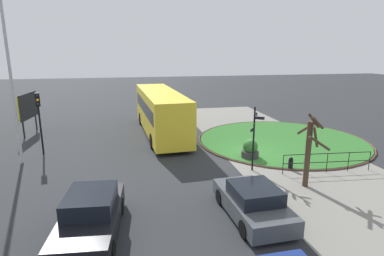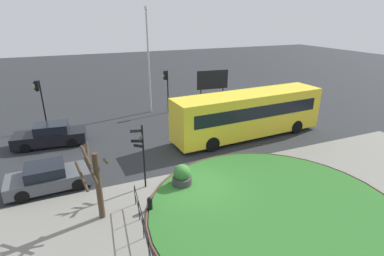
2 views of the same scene
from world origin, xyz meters
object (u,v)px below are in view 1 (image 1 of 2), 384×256
at_px(signpost_directional, 254,134).
at_px(lamppost_tall, 11,78).
at_px(car_far_lane, 91,217).
at_px(planter_near_signpost, 250,150).
at_px(traffic_light_near, 39,110).
at_px(bus_yellow, 161,111).
at_px(car_near_lane, 253,202).
at_px(bollard_foreground, 291,163).
at_px(billboard_left, 28,107).
at_px(street_tree_bare, 310,149).

distance_m(signpost_directional, lamppost_tall, 13.22).
height_order(signpost_directional, car_far_lane, signpost_directional).
bearing_deg(planter_near_signpost, traffic_light_near, 75.18).
distance_m(bus_yellow, planter_near_signpost, 8.30).
bearing_deg(car_far_lane, car_near_lane, 95.51).
xyz_separation_m(bus_yellow, car_near_lane, (-13.22, -2.07, -1.12)).
distance_m(lamppost_tall, planter_near_signpost, 13.77).
distance_m(traffic_light_near, lamppost_tall, 2.53).
bearing_deg(bollard_foreground, billboard_left, 55.14).
height_order(signpost_directional, traffic_light_near, traffic_light_near).
relative_size(bollard_foreground, traffic_light_near, 0.19).
bearing_deg(car_far_lane, signpost_directional, 125.45).
bearing_deg(bus_yellow, planter_near_signpost, -149.91).
bearing_deg(lamppost_tall, traffic_light_near, -33.63).
bearing_deg(bollard_foreground, car_near_lane, 137.38).
relative_size(billboard_left, street_tree_bare, 0.93).
relative_size(bus_yellow, car_far_lane, 2.43).
height_order(car_near_lane, street_tree_bare, street_tree_bare).
bearing_deg(billboard_left, signpost_directional, -122.37).
bearing_deg(bollard_foreground, signpost_directional, 82.90).
distance_m(car_near_lane, planter_near_signpost, 6.81).
height_order(car_far_lane, traffic_light_near, traffic_light_near).
xyz_separation_m(car_near_lane, car_far_lane, (-0.03, 5.90, 0.08)).
bearing_deg(bus_yellow, bollard_foreground, -149.68).
bearing_deg(bus_yellow, street_tree_bare, -156.40).
bearing_deg(billboard_left, car_near_lane, -136.36).
bearing_deg(traffic_light_near, bus_yellow, 99.48).
relative_size(bollard_foreground, bus_yellow, 0.06).
xyz_separation_m(car_near_lane, planter_near_signpost, (6.35, -2.44, -0.08)).
relative_size(car_near_lane, planter_near_signpost, 3.48).
distance_m(bollard_foreground, traffic_light_near, 14.76).
height_order(car_far_lane, lamppost_tall, lamppost_tall).
bearing_deg(billboard_left, lamppost_tall, -163.35).
relative_size(signpost_directional, car_far_lane, 0.73).
distance_m(car_far_lane, lamppost_tall, 10.36).
distance_m(bollard_foreground, car_far_lane, 10.68).
bearing_deg(street_tree_bare, traffic_light_near, 60.54).
xyz_separation_m(signpost_directional, car_near_lane, (-4.48, 1.84, -1.40)).
xyz_separation_m(bollard_foreground, bus_yellow, (8.99, 5.95, 1.38)).
height_order(traffic_light_near, lamppost_tall, lamppost_tall).
relative_size(bollard_foreground, street_tree_bare, 0.20).
xyz_separation_m(lamppost_tall, billboard_left, (6.91, 1.34, -2.71)).
height_order(billboard_left, planter_near_signpost, billboard_left).
xyz_separation_m(bollard_foreground, car_near_lane, (-4.22, 3.89, 0.25)).
xyz_separation_m(lamppost_tall, street_tree_bare, (-6.19, -14.06, -2.95)).
distance_m(bollard_foreground, street_tree_bare, 2.62).
bearing_deg(billboard_left, bus_yellow, -95.72).
distance_m(bollard_foreground, car_near_lane, 5.75).
xyz_separation_m(lamppost_tall, planter_near_signpost, (-1.93, -12.95, -4.27)).
xyz_separation_m(car_near_lane, traffic_light_near, (9.56, 9.66, 2.18)).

